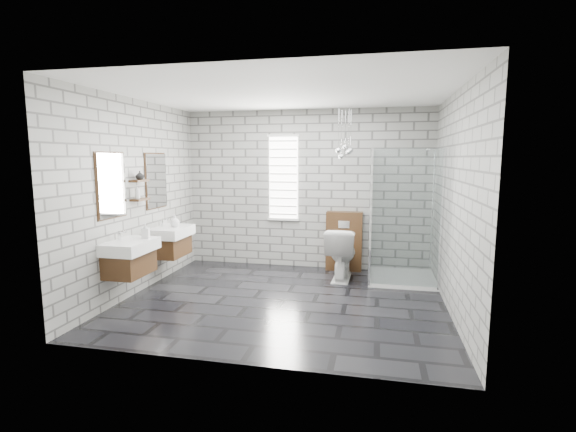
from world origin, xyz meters
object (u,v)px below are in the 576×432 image
(cistern_panel, at_px, (344,241))
(toilet, at_px, (341,253))
(vanity_left, at_px, (128,248))
(shower_enclosure, at_px, (396,250))
(vanity_right, at_px, (169,233))

(cistern_panel, distance_m, toilet, 0.54)
(vanity_left, bearing_deg, shower_enclosure, 27.47)
(cistern_panel, bearing_deg, shower_enclosure, -31.83)
(vanity_right, height_order, toilet, vanity_right)
(vanity_left, bearing_deg, toilet, 34.34)
(vanity_left, relative_size, shower_enclosure, 0.77)
(cistern_panel, bearing_deg, toilet, -90.00)
(vanity_right, bearing_deg, toilet, 14.57)
(cistern_panel, bearing_deg, vanity_right, -155.03)
(vanity_right, relative_size, toilet, 1.92)
(shower_enclosure, height_order, toilet, shower_enclosure)
(vanity_left, distance_m, vanity_right, 1.09)
(cistern_panel, bearing_deg, vanity_left, -138.37)
(toilet, bearing_deg, shower_enclosure, -177.37)
(vanity_right, height_order, shower_enclosure, shower_enclosure)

